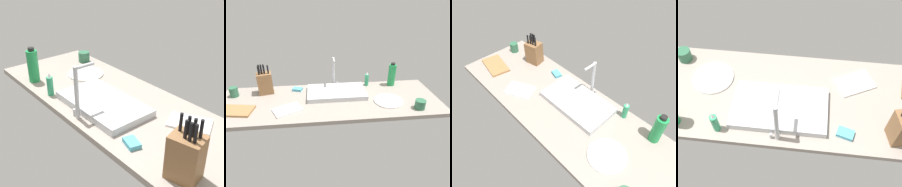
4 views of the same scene
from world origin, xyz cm
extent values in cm
cube|color=gray|center=(0.00, 0.00, 1.75)|extent=(197.51, 66.13, 3.50)
cube|color=#B7BABF|center=(7.18, 9.92, 5.60)|extent=(54.10, 31.02, 4.21)
cylinder|color=#B7BABF|center=(6.13, 28.06, 18.52)|extent=(2.40, 2.40, 30.04)
cylinder|color=#B7BABF|center=(6.13, 22.47, 32.54)|extent=(2.00, 11.20, 2.00)
cylinder|color=#B7BABF|center=(9.63, 28.06, 5.50)|extent=(1.60, 1.60, 4.00)
cylinder|color=#2D9966|center=(39.81, 25.95, 9.43)|extent=(4.01, 4.01, 11.87)
cone|color=silver|center=(39.81, 25.95, 16.77)|extent=(2.20, 2.20, 2.80)
cylinder|color=white|center=(51.67, -8.67, 4.10)|extent=(25.37, 25.37, 1.20)
cube|color=white|center=(-35.92, -14.05, 4.10)|extent=(26.54, 23.29, 1.20)
cylinder|color=#2D6647|center=(73.94, -22.60, 7.33)|extent=(8.69, 8.69, 7.66)
cube|color=#4CA3BC|center=(-30.03, 21.76, 4.70)|extent=(10.31, 8.27, 2.40)
camera|label=1|loc=(-113.61, 102.01, 90.72)|focal=48.45mm
camera|label=2|loc=(-9.83, -160.67, 95.93)|focal=32.96mm
camera|label=3|loc=(83.50, -76.11, 129.19)|focal=34.82mm
camera|label=4|loc=(-8.51, 97.29, 140.43)|focal=45.41mm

